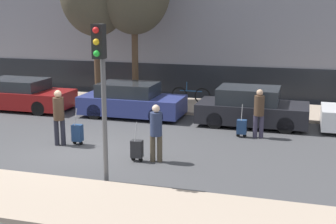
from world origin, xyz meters
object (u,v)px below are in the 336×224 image
at_px(pedestrian_left, 59,114).
at_px(parked_bicycle, 191,95).
at_px(trolley_center, 137,149).
at_px(traffic_light, 101,72).
at_px(parked_car_2, 251,108).
at_px(trolley_left, 77,133).
at_px(trolley_right, 242,127).
at_px(pedestrian_center, 156,130).
at_px(parked_car_0, 20,95).
at_px(parked_car_1, 131,101).
at_px(pedestrian_right, 259,111).

relative_size(pedestrian_left, parked_bicycle, 1.00).
relative_size(trolley_center, traffic_light, 0.30).
distance_m(parked_car_2, trolley_left, 6.48).
height_order(pedestrian_left, trolley_right, pedestrian_left).
relative_size(trolley_left, parked_bicycle, 0.67).
relative_size(pedestrian_left, trolley_center, 1.53).
bearing_deg(pedestrian_center, trolley_center, -179.94).
bearing_deg(parked_bicycle, trolley_right, -57.22).
distance_m(parked_car_0, parked_car_2, 9.80).
distance_m(trolley_left, parked_bicycle, 7.09).
xyz_separation_m(parked_car_0, trolley_left, (4.79, -4.10, -0.24)).
xyz_separation_m(parked_car_2, trolley_center, (-2.62, -5.11, -0.30)).
height_order(parked_car_0, parked_car_1, parked_car_1).
height_order(parked_car_2, pedestrian_right, pedestrian_right).
bearing_deg(parked_car_2, traffic_light, -112.12).
relative_size(parked_car_1, traffic_light, 1.04).
bearing_deg(trolley_right, traffic_light, -117.49).
distance_m(parked_car_2, pedestrian_left, 7.01).
bearing_deg(parked_car_1, parked_car_0, -179.31).
relative_size(pedestrian_right, parked_bicycle, 0.93).
xyz_separation_m(parked_car_2, pedestrian_left, (-5.52, -4.30, 0.35)).
xyz_separation_m(pedestrian_left, pedestrian_right, (5.95, 2.65, -0.08)).
bearing_deg(pedestrian_left, trolley_center, 142.35).
relative_size(trolley_left, trolley_right, 1.05).
xyz_separation_m(pedestrian_right, trolley_right, (-0.54, -0.08, -0.58)).
distance_m(parked_car_1, pedestrian_left, 4.45).
relative_size(parked_car_2, pedestrian_left, 2.26).
bearing_deg(traffic_light, pedestrian_left, 135.78).
height_order(parked_car_2, trolley_left, parked_car_2).
height_order(trolley_left, traffic_light, traffic_light).
xyz_separation_m(parked_car_0, parked_car_1, (5.04, 0.06, 0.02)).
xyz_separation_m(parked_car_2, pedestrian_center, (-2.09, -4.98, 0.27)).
bearing_deg(parked_bicycle, trolley_left, -106.82).
bearing_deg(trolley_right, parked_car_0, 169.83).
relative_size(parked_car_2, traffic_light, 1.02).
relative_size(trolley_left, traffic_light, 0.30).
distance_m(pedestrian_right, parked_bicycle, 5.53).
height_order(parked_car_2, parked_bicycle, parked_car_2).
relative_size(parked_car_1, pedestrian_center, 2.47).
bearing_deg(parked_bicycle, trolley_center, -87.52).
bearing_deg(parked_car_1, traffic_light, -74.48).
xyz_separation_m(trolley_center, trolley_right, (2.51, 3.38, -0.01)).
bearing_deg(parked_car_0, trolley_right, -10.17).
distance_m(parked_car_0, traffic_light, 10.08).
relative_size(parked_car_1, trolley_left, 3.43).
bearing_deg(trolley_left, pedestrian_left, -158.05).
xyz_separation_m(parked_car_1, trolley_center, (2.14, -5.18, -0.27)).
distance_m(traffic_light, parked_bicycle, 9.89).
distance_m(pedestrian_left, traffic_light, 4.17).
relative_size(parked_car_1, parked_bicycle, 2.31).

